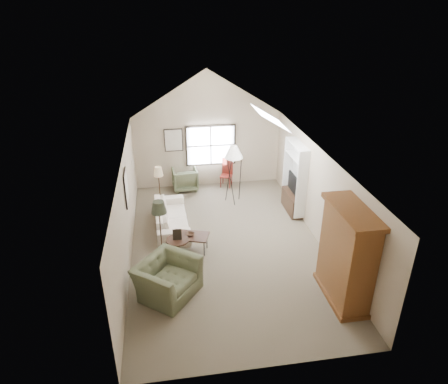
{
  "coord_description": "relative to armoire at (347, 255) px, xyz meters",
  "views": [
    {
      "loc": [
        -1.46,
        -8.89,
        5.98
      ],
      "look_at": [
        0.0,
        0.4,
        1.4
      ],
      "focal_mm": 32.0,
      "sensor_mm": 36.0,
      "label": 1
    }
  ],
  "objects": [
    {
      "name": "skylight",
      "position": [
        -0.88,
        3.3,
        2.12
      ],
      "size": [
        0.8,
        1.2,
        0.52
      ],
      "primitive_type": null,
      "color": "white",
      "rests_on": "room_shell"
    },
    {
      "name": "tv_panel",
      "position": [
        0.14,
        4.0,
        -0.18
      ],
      "size": [
        0.05,
        0.9,
        0.55
      ],
      "primitive_type": "cube",
      "color": "black",
      "rests_on": "media_console"
    },
    {
      "name": "armchair_far",
      "position": [
        -3.02,
        6.1,
        -0.72
      ],
      "size": [
        0.88,
        0.9,
        0.77
      ],
      "primitive_type": "imported",
      "rotation": [
        0.0,
        0.0,
        3.21
      ],
      "color": "#5F6848",
      "rests_on": "ground"
    },
    {
      "name": "sofa",
      "position": [
        -3.58,
        3.6,
        -0.77
      ],
      "size": [
        0.97,
        2.31,
        0.67
      ],
      "primitive_type": "imported",
      "rotation": [
        0.0,
        0.0,
        1.6
      ],
      "color": "white",
      "rests_on": "ground"
    },
    {
      "name": "tan_lamp",
      "position": [
        -3.88,
        4.8,
        -0.38
      ],
      "size": [
        0.3,
        0.3,
        1.43
      ],
      "primitive_type": null,
      "rotation": [
        0.0,
        0.0,
        0.03
      ],
      "color": "tan",
      "rests_on": "ground"
    },
    {
      "name": "side_chair",
      "position": [
        -1.58,
        6.1,
        -0.61
      ],
      "size": [
        0.5,
        0.5,
        0.98
      ],
      "primitive_type": "cube",
      "rotation": [
        0.0,
        0.0,
        -0.41
      ],
      "color": "maroon",
      "rests_on": "ground"
    },
    {
      "name": "coffee_table",
      "position": [
        -3.14,
        2.3,
        -0.86
      ],
      "size": [
        1.04,
        0.77,
        0.47
      ],
      "primitive_type": "cube",
      "rotation": [
        0.0,
        0.0,
        -0.31
      ],
      "color": "#3A2217",
      "rests_on": "ground"
    },
    {
      "name": "wall_art",
      "position": [
        -4.06,
        4.34,
        0.63
      ],
      "size": [
        1.97,
        3.71,
        0.88
      ],
      "color": "black",
      "rests_on": "room_shell"
    },
    {
      "name": "armchair_near",
      "position": [
        -3.77,
        0.7,
        -0.69
      ],
      "size": [
        1.66,
        1.68,
        0.82
      ],
      "primitive_type": "imported",
      "rotation": [
        0.0,
        0.0,
        0.9
      ],
      "color": "#5C6245",
      "rests_on": "ground"
    },
    {
      "name": "media_console",
      "position": [
        0.14,
        4.0,
        -0.8
      ],
      "size": [
        0.34,
        1.18,
        0.6
      ],
      "primitive_type": "cube",
      "color": "#382316",
      "rests_on": "ground"
    },
    {
      "name": "window",
      "position": [
        -2.08,
        6.36,
        0.35
      ],
      "size": [
        1.72,
        0.08,
        1.42
      ],
      "primitive_type": "cube",
      "color": "black",
      "rests_on": "room_shell"
    },
    {
      "name": "tripod_lamp",
      "position": [
        -1.55,
        4.88,
        -0.12
      ],
      "size": [
        0.68,
        0.68,
        1.96
      ],
      "primitive_type": null,
      "rotation": [
        0.0,
        0.0,
        -0.21
      ],
      "color": "white",
      "rests_on": "ground"
    },
    {
      "name": "tv_alcove",
      "position": [
        0.16,
        4.0,
        0.05
      ],
      "size": [
        0.32,
        1.3,
        2.1
      ],
      "primitive_type": "cube",
      "color": "white",
      "rests_on": "ground"
    },
    {
      "name": "armoire",
      "position": [
        0.0,
        0.0,
        0.0
      ],
      "size": [
        0.6,
        1.5,
        2.2
      ],
      "primitive_type": "cube",
      "color": "brown",
      "rests_on": "ground"
    },
    {
      "name": "bowl",
      "position": [
        -3.14,
        2.3,
        -0.6
      ],
      "size": [
        0.28,
        0.28,
        0.05
      ],
      "primitive_type": "imported",
      "rotation": [
        0.0,
        0.0,
        -0.31
      ],
      "color": "#3C2418",
      "rests_on": "coffee_table"
    },
    {
      "name": "side_table",
      "position": [
        -3.48,
        2.0,
        -0.81
      ],
      "size": [
        0.59,
        0.59,
        0.57
      ],
      "primitive_type": "cylinder",
      "rotation": [
        0.0,
        0.0,
        0.03
      ],
      "color": "#391F17",
      "rests_on": "ground"
    },
    {
      "name": "room_shell",
      "position": [
        -2.18,
        2.4,
        2.11
      ],
      "size": [
        5.01,
        8.01,
        4.0
      ],
      "color": "#6B5E4C",
      "rests_on": "ground"
    },
    {
      "name": "dark_lamp",
      "position": [
        -3.88,
        2.2,
        -0.3
      ],
      "size": [
        0.39,
        0.39,
        1.59
      ],
      "primitive_type": null,
      "rotation": [
        0.0,
        0.0,
        0.03
      ],
      "color": "#24291D",
      "rests_on": "ground"
    }
  ]
}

